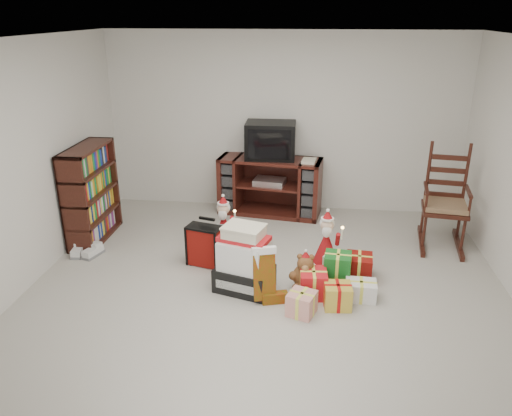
{
  "coord_description": "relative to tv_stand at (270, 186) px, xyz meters",
  "views": [
    {
      "loc": [
        0.42,
        -4.46,
        2.73
      ],
      "look_at": [
        -0.17,
        0.6,
        0.71
      ],
      "focal_mm": 35.0,
      "sensor_mm": 36.0,
      "label": 1
    }
  ],
  "objects": [
    {
      "name": "rocking_chair",
      "position": [
        2.21,
        -0.74,
        0.04
      ],
      "size": [
        0.63,
        0.93,
        1.3
      ],
      "rotation": [
        0.0,
        0.0,
        -0.13
      ],
      "color": "#3E1711",
      "rests_on": "floor"
    },
    {
      "name": "tv_stand",
      "position": [
        0.0,
        0.0,
        0.0
      ],
      "size": [
        1.48,
        0.69,
        0.81
      ],
      "rotation": [
        0.0,
        0.0,
        -0.13
      ],
      "color": "#431813",
      "rests_on": "floor"
    },
    {
      "name": "crt_television",
      "position": [
        -0.0,
        0.04,
        0.65
      ],
      "size": [
        0.69,
        0.51,
        0.5
      ],
      "rotation": [
        0.0,
        0.0,
        0.02
      ],
      "color": "black",
      "rests_on": "tv_stand"
    },
    {
      "name": "sneaker_pair",
      "position": [
        -2.06,
        -1.6,
        -0.36
      ],
      "size": [
        0.36,
        0.31,
        0.1
      ],
      "rotation": [
        0.0,
        0.0,
        -0.05
      ],
      "color": "silver",
      "rests_on": "floor"
    },
    {
      "name": "mrs_claus_figurine",
      "position": [
        -0.46,
        -1.15,
        -0.15
      ],
      "size": [
        0.32,
        0.31,
        0.66
      ],
      "color": "maroon",
      "rests_on": "floor"
    },
    {
      "name": "gift_cluster",
      "position": [
        0.86,
        -2.1,
        -0.27
      ],
      "size": [
        0.81,
        1.18,
        0.28
      ],
      "color": "red",
      "rests_on": "floor"
    },
    {
      "name": "room",
      "position": [
        0.16,
        -2.22,
        0.84
      ],
      "size": [
        5.01,
        5.01,
        2.51
      ],
      "color": "#A49E96",
      "rests_on": "ground"
    },
    {
      "name": "stocking",
      "position": [
        0.16,
        -2.37,
        -0.11
      ],
      "size": [
        0.3,
        0.2,
        0.6
      ],
      "primitive_type": null,
      "rotation": [
        0.0,
        0.0,
        0.3
      ],
      "color": "#0E690B",
      "rests_on": "floor"
    },
    {
      "name": "bookshelf",
      "position": [
        -2.14,
        -1.1,
        0.17
      ],
      "size": [
        0.33,
        0.99,
        1.2
      ],
      "color": "#3E1711",
      "rests_on": "floor"
    },
    {
      "name": "gift_pile",
      "position": [
        -0.07,
        -2.15,
        -0.1
      ],
      "size": [
        0.65,
        0.55,
        0.71
      ],
      "rotation": [
        0.0,
        0.0,
        -0.29
      ],
      "color": "black",
      "rests_on": "floor"
    },
    {
      "name": "red_suitcase",
      "position": [
        -0.6,
        -1.66,
        -0.17
      ],
      "size": [
        0.4,
        0.28,
        0.56
      ],
      "rotation": [
        0.0,
        0.0,
        -0.25
      ],
      "color": "maroon",
      "rests_on": "floor"
    },
    {
      "name": "teddy_bear",
      "position": [
        0.56,
        -2.05,
        -0.24
      ],
      "size": [
        0.26,
        0.23,
        0.39
      ],
      "color": "brown",
      "rests_on": "floor"
    },
    {
      "name": "santa_figurine",
      "position": [
        0.78,
        -1.51,
        -0.15
      ],
      "size": [
        0.33,
        0.31,
        0.68
      ],
      "color": "maroon",
      "rests_on": "floor"
    }
  ]
}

